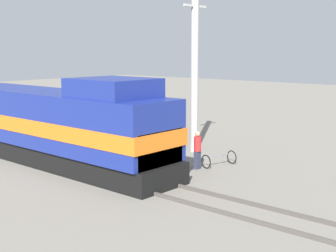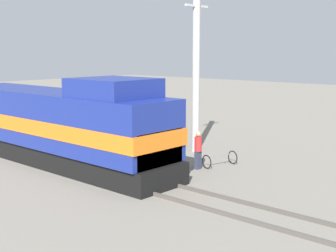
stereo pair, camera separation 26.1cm
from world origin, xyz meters
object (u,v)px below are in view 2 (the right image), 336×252
at_px(billboard_sign, 127,96).
at_px(vendor_umbrella, 144,112).
at_px(person_bystander, 198,149).
at_px(bicycle, 220,159).
at_px(locomotive, 58,125).
at_px(utility_pole, 196,69).

bearing_deg(billboard_sign, vendor_umbrella, -121.98).
distance_m(billboard_sign, person_bystander, 9.82).
distance_m(vendor_umbrella, bicycle, 5.71).
xyz_separation_m(locomotive, person_bystander, (3.60, -5.85, -0.91)).
bearing_deg(billboard_sign, bicycle, -106.31).
relative_size(locomotive, person_bystander, 8.44).
bearing_deg(locomotive, utility_pole, -27.27).
relative_size(locomotive, utility_pole, 1.71).
distance_m(utility_pole, bicycle, 5.39).
height_order(billboard_sign, bicycle, billboard_sign).
xyz_separation_m(utility_pole, person_bystander, (-2.92, -2.49, -3.50)).
distance_m(vendor_umbrella, billboard_sign, 4.64).
bearing_deg(person_bystander, bicycle, -21.93).
distance_m(vendor_umbrella, person_bystander, 5.29).
bearing_deg(vendor_umbrella, billboard_sign, 58.02).
relative_size(person_bystander, bicycle, 1.00).
distance_m(billboard_sign, bicycle, 9.98).
xyz_separation_m(vendor_umbrella, person_bystander, (-1.41, -4.97, -1.15)).
relative_size(locomotive, billboard_sign, 4.42).
xyz_separation_m(locomotive, utility_pole, (6.52, -3.36, 2.59)).
distance_m(locomotive, vendor_umbrella, 5.10).
relative_size(utility_pole, vendor_umbrella, 3.77).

